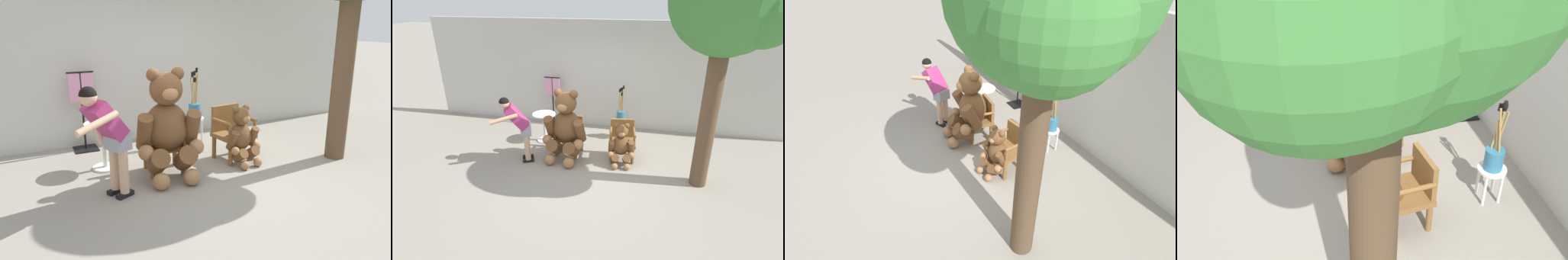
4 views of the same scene
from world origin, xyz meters
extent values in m
plane|color=gray|center=(0.00, 0.00, 0.00)|extent=(60.00, 60.00, 0.00)
cube|color=beige|center=(0.00, 2.40, 1.40)|extent=(10.00, 0.16, 2.80)
cube|color=brown|center=(-0.60, 0.57, 0.41)|extent=(0.61, 0.57, 0.07)
cylinder|color=brown|center=(-0.85, 0.38, 0.18)|extent=(0.07, 0.07, 0.37)
cylinder|color=brown|center=(-0.39, 0.33, 0.18)|extent=(0.07, 0.07, 0.37)
cylinder|color=brown|center=(-0.81, 0.80, 0.18)|extent=(0.07, 0.07, 0.37)
cylinder|color=brown|center=(-0.35, 0.75, 0.18)|extent=(0.07, 0.07, 0.37)
cube|color=brown|center=(-0.58, 0.79, 0.65)|extent=(0.52, 0.11, 0.42)
cylinder|color=brown|center=(-0.85, 0.59, 0.66)|extent=(0.11, 0.48, 0.06)
cylinder|color=brown|center=(-0.87, 0.38, 0.55)|extent=(0.05, 0.05, 0.22)
cylinder|color=brown|center=(-0.35, 0.54, 0.66)|extent=(0.11, 0.48, 0.06)
cylinder|color=brown|center=(-0.37, 0.33, 0.55)|extent=(0.05, 0.05, 0.22)
cube|color=brown|center=(0.60, 0.57, 0.41)|extent=(0.63, 0.60, 0.07)
cylinder|color=brown|center=(0.40, 0.32, 0.18)|extent=(0.07, 0.07, 0.37)
cylinder|color=brown|center=(0.86, 0.39, 0.18)|extent=(0.07, 0.07, 0.37)
cylinder|color=brown|center=(0.34, 0.74, 0.18)|extent=(0.07, 0.07, 0.37)
cylinder|color=brown|center=(0.80, 0.81, 0.18)|extent=(0.07, 0.07, 0.37)
cube|color=brown|center=(0.57, 0.79, 0.65)|extent=(0.52, 0.13, 0.42)
cylinder|color=brown|center=(0.35, 0.53, 0.66)|extent=(0.13, 0.48, 0.06)
cylinder|color=brown|center=(0.38, 0.32, 0.55)|extent=(0.05, 0.05, 0.22)
cylinder|color=brown|center=(0.85, 0.60, 0.66)|extent=(0.13, 0.48, 0.06)
cylinder|color=brown|center=(0.88, 0.39, 0.55)|extent=(0.05, 0.05, 0.22)
ellipsoid|color=brown|center=(-0.60, 0.45, 0.71)|extent=(0.69, 0.60, 0.73)
sphere|color=brown|center=(-0.61, 0.41, 1.28)|extent=(0.47, 0.47, 0.47)
ellipsoid|color=#A47148|center=(-0.63, 0.21, 1.24)|extent=(0.24, 0.19, 0.17)
sphere|color=black|center=(-0.63, 0.21, 1.25)|extent=(0.07, 0.07, 0.07)
sphere|color=brown|center=(-0.78, 0.45, 1.47)|extent=(0.18, 0.18, 0.18)
sphere|color=brown|center=(-0.43, 0.42, 1.47)|extent=(0.18, 0.18, 0.18)
cylinder|color=brown|center=(-0.95, 0.36, 0.71)|extent=(0.25, 0.43, 0.55)
sphere|color=#A47148|center=(-0.99, 0.22, 0.47)|extent=(0.22, 0.22, 0.22)
cylinder|color=brown|center=(-0.27, 0.29, 0.71)|extent=(0.25, 0.43, 0.55)
sphere|color=#A47148|center=(-0.27, 0.14, 0.47)|extent=(0.22, 0.22, 0.22)
cylinder|color=brown|center=(-0.82, 0.20, 0.31)|extent=(0.31, 0.48, 0.43)
sphere|color=#A47148|center=(-0.87, -0.02, 0.12)|extent=(0.23, 0.23, 0.23)
cylinder|color=brown|center=(-0.43, 0.16, 0.31)|extent=(0.31, 0.48, 0.43)
sphere|color=#A47148|center=(-0.44, -0.06, 0.12)|extent=(0.23, 0.23, 0.23)
ellipsoid|color=brown|center=(0.60, 0.39, 0.42)|extent=(0.42, 0.37, 0.44)
sphere|color=brown|center=(0.60, 0.36, 0.76)|extent=(0.28, 0.28, 0.28)
ellipsoid|color=#A47148|center=(0.62, 0.25, 0.74)|extent=(0.15, 0.12, 0.10)
sphere|color=black|center=(0.62, 0.25, 0.75)|extent=(0.04, 0.04, 0.04)
sphere|color=brown|center=(0.50, 0.36, 0.88)|extent=(0.11, 0.11, 0.11)
sphere|color=brown|center=(0.71, 0.39, 0.88)|extent=(0.11, 0.11, 0.11)
cylinder|color=brown|center=(0.41, 0.28, 0.42)|extent=(0.16, 0.26, 0.33)
sphere|color=#A47148|center=(0.41, 0.20, 0.28)|extent=(0.13, 0.13, 0.13)
cylinder|color=brown|center=(0.81, 0.34, 0.42)|extent=(0.16, 0.26, 0.33)
sphere|color=#A47148|center=(0.84, 0.26, 0.28)|extent=(0.13, 0.13, 0.13)
cylinder|color=brown|center=(0.51, 0.21, 0.19)|extent=(0.20, 0.29, 0.26)
sphere|color=#A47148|center=(0.52, 0.08, 0.07)|extent=(0.14, 0.14, 0.14)
cylinder|color=brown|center=(0.74, 0.24, 0.19)|extent=(0.20, 0.29, 0.26)
sphere|color=#A47148|center=(0.77, 0.12, 0.07)|extent=(0.14, 0.14, 0.14)
cube|color=black|center=(-1.44, 0.15, 0.03)|extent=(0.26, 0.18, 0.06)
cylinder|color=tan|center=(-1.44, 0.15, 0.47)|extent=(0.12, 0.12, 0.82)
cube|color=black|center=(-1.37, -0.01, 0.03)|extent=(0.26, 0.18, 0.06)
cylinder|color=tan|center=(-1.37, -0.01, 0.47)|extent=(0.12, 0.12, 0.82)
cube|color=gray|center=(-1.40, 0.07, 0.75)|extent=(0.33, 0.37, 0.24)
cube|color=#9E2D66|center=(-1.55, 0.00, 1.03)|extent=(0.58, 0.50, 0.55)
sphere|color=tan|center=(-1.75, -0.09, 1.35)|extent=(0.21, 0.21, 0.21)
sphere|color=black|center=(-1.75, -0.09, 1.37)|extent=(0.21, 0.21, 0.21)
cylinder|color=tan|center=(-1.70, -0.28, 1.08)|extent=(0.55, 0.32, 0.21)
cylinder|color=tan|center=(-1.63, 0.17, 0.91)|extent=(0.25, 0.18, 0.50)
cylinder|color=white|center=(0.44, 1.66, 0.45)|extent=(0.34, 0.34, 0.03)
cylinder|color=white|center=(0.53, 1.76, 0.22)|extent=(0.04, 0.04, 0.43)
cylinder|color=white|center=(0.34, 1.76, 0.22)|extent=(0.04, 0.04, 0.43)
cylinder|color=white|center=(0.53, 1.56, 0.22)|extent=(0.04, 0.04, 0.43)
cylinder|color=white|center=(0.34, 1.56, 0.22)|extent=(0.04, 0.04, 0.43)
cylinder|color=teal|center=(0.44, 1.66, 0.59)|extent=(0.22, 0.22, 0.26)
cylinder|color=tan|center=(0.44, 1.66, 0.83)|extent=(0.03, 0.10, 0.57)
cylinder|color=black|center=(0.44, 1.66, 1.15)|extent=(0.04, 0.05, 0.09)
cylinder|color=tan|center=(0.39, 1.65, 0.87)|extent=(0.04, 0.13, 0.66)
cylinder|color=black|center=(0.39, 1.65, 1.24)|extent=(0.05, 0.06, 0.09)
cylinder|color=tan|center=(0.41, 1.70, 0.88)|extent=(0.10, 0.08, 0.67)
cylinder|color=black|center=(0.41, 1.70, 1.25)|extent=(0.05, 0.05, 0.09)
cylinder|color=tan|center=(0.47, 1.66, 0.91)|extent=(0.03, 0.12, 0.74)
cylinder|color=black|center=(0.47, 1.66, 1.33)|extent=(0.04, 0.05, 0.09)
cylinder|color=tan|center=(0.44, 1.66, 0.89)|extent=(0.10, 0.03, 0.69)
cylinder|color=black|center=(0.44, 1.66, 1.27)|extent=(0.05, 0.05, 0.09)
cylinder|color=white|center=(-1.36, 1.06, 0.70)|extent=(0.56, 0.56, 0.03)
cylinder|color=white|center=(-1.36, 1.06, 0.34)|extent=(0.07, 0.07, 0.69)
cylinder|color=white|center=(-1.36, 1.06, 0.01)|extent=(0.40, 0.40, 0.03)
cylinder|color=brown|center=(2.16, -0.08, 1.42)|extent=(0.31, 0.31, 2.84)
sphere|color=#3D7F38|center=(2.61, -0.35, 3.16)|extent=(1.08, 1.08, 1.08)
cube|color=black|center=(-1.47, 2.09, 0.01)|extent=(0.40, 0.40, 0.02)
cylinder|color=black|center=(-1.47, 2.09, 0.68)|extent=(0.04, 0.04, 1.35)
cylinder|color=black|center=(-1.47, 2.09, 1.35)|extent=(0.44, 0.03, 0.03)
cube|color=pink|center=(-1.47, 2.09, 1.09)|extent=(0.40, 0.03, 0.48)
camera|label=1|loc=(-2.50, -4.41, 2.20)|focal=35.00mm
camera|label=2|loc=(1.17, -5.41, 3.38)|focal=28.00mm
camera|label=3|loc=(4.36, -1.78, 3.68)|focal=28.00mm
camera|label=4|loc=(4.06, -0.46, 3.57)|focal=40.00mm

